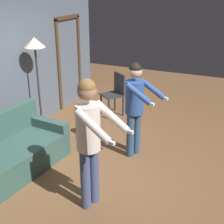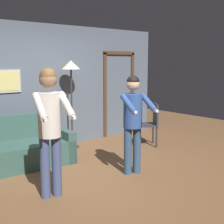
{
  "view_description": "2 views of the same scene",
  "coord_description": "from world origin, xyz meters",
  "px_view_note": "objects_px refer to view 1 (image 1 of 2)",
  "views": [
    {
      "loc": [
        -3.96,
        -1.97,
        2.75
      ],
      "look_at": [
        -0.15,
        -0.23,
        1.01
      ],
      "focal_mm": 50.0,
      "sensor_mm": 36.0,
      "label": 1
    },
    {
      "loc": [
        -2.93,
        -3.93,
        1.82
      ],
      "look_at": [
        -0.03,
        -0.44,
        1.09
      ],
      "focal_mm": 50.0,
      "sensor_mm": 36.0,
      "label": 2
    }
  ],
  "objects_px": {
    "torchiere_lamp": "(35,52)",
    "dining_chair_distant": "(115,92)",
    "couch": "(8,157)",
    "person_standing_left": "(89,133)",
    "person_standing_right": "(135,102)"
  },
  "relations": [
    {
      "from": "torchiere_lamp",
      "to": "person_standing_left",
      "type": "xyz_separation_m",
      "value": [
        -1.58,
        -1.95,
        -0.53
      ]
    },
    {
      "from": "torchiere_lamp",
      "to": "dining_chair_distant",
      "type": "relative_size",
      "value": 1.99
    },
    {
      "from": "person_standing_left",
      "to": "person_standing_right",
      "type": "height_order",
      "value": "person_standing_left"
    },
    {
      "from": "couch",
      "to": "dining_chair_distant",
      "type": "distance_m",
      "value": 2.9
    },
    {
      "from": "torchiere_lamp",
      "to": "dining_chair_distant",
      "type": "distance_m",
      "value": 2.01
    },
    {
      "from": "person_standing_left",
      "to": "couch",
      "type": "bearing_deg",
      "value": 84.65
    },
    {
      "from": "couch",
      "to": "person_standing_right",
      "type": "bearing_deg",
      "value": -49.84
    },
    {
      "from": "torchiere_lamp",
      "to": "person_standing_left",
      "type": "relative_size",
      "value": 1.06
    },
    {
      "from": "couch",
      "to": "person_standing_left",
      "type": "relative_size",
      "value": 1.13
    },
    {
      "from": "couch",
      "to": "person_standing_right",
      "type": "xyz_separation_m",
      "value": [
        1.32,
        -1.57,
        0.69
      ]
    },
    {
      "from": "person_standing_right",
      "to": "person_standing_left",
      "type": "bearing_deg",
      "value": 178.18
    },
    {
      "from": "person_standing_left",
      "to": "dining_chair_distant",
      "type": "relative_size",
      "value": 1.88
    },
    {
      "from": "couch",
      "to": "dining_chair_distant",
      "type": "height_order",
      "value": "dining_chair_distant"
    },
    {
      "from": "person_standing_right",
      "to": "dining_chair_distant",
      "type": "bearing_deg",
      "value": 34.08
    },
    {
      "from": "person_standing_left",
      "to": "dining_chair_distant",
      "type": "xyz_separation_m",
      "value": [
        2.98,
        0.98,
        -0.53
      ]
    }
  ]
}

